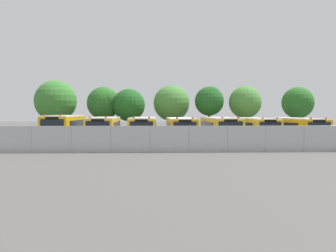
{
  "coord_description": "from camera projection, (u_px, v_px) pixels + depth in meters",
  "views": [
    {
      "loc": [
        -2.5,
        -34.24,
        2.91
      ],
      "look_at": [
        -1.3,
        0.0,
        1.6
      ],
      "focal_mm": 37.13,
      "sensor_mm": 36.0,
      "label": 1
    }
  ],
  "objects": [
    {
      "name": "ground_plane",
      "position": [
        181.0,
        142.0,
        34.39
      ],
      "size": [
        160.0,
        160.0,
        0.0
      ],
      "primitive_type": "plane",
      "color": "#514F4C"
    },
    {
      "name": "school_bus_0",
      "position": [
        65.0,
        128.0,
        33.68
      ],
      "size": [
        2.59,
        9.26,
        2.8
      ],
      "rotation": [
        0.0,
        0.0,
        3.16
      ],
      "color": "#EAA80C",
      "rests_on": "ground_plane"
    },
    {
      "name": "school_bus_1",
      "position": [
        104.0,
        128.0,
        34.1
      ],
      "size": [
        2.72,
        9.32,
        2.61
      ],
      "rotation": [
        0.0,
        0.0,
        3.17
      ],
      "color": "yellow",
      "rests_on": "ground_plane"
    },
    {
      "name": "school_bus_2",
      "position": [
        143.0,
        128.0,
        34.22
      ],
      "size": [
        2.51,
        9.66,
        2.59
      ],
      "rotation": [
        0.0,
        0.0,
        3.14
      ],
      "color": "yellow",
      "rests_on": "ground_plane"
    },
    {
      "name": "school_bus_3",
      "position": [
        180.0,
        129.0,
        34.5
      ],
      "size": [
        2.61,
        9.8,
        2.54
      ],
      "rotation": [
        0.0,
        0.0,
        3.15
      ],
      "color": "#EAA80C",
      "rests_on": "ground_plane"
    },
    {
      "name": "school_bus_4",
      "position": [
        220.0,
        128.0,
        34.37
      ],
      "size": [
        2.69,
        9.8,
        2.58
      ],
      "rotation": [
        0.0,
        0.0,
        3.15
      ],
      "color": "yellow",
      "rests_on": "ground_plane"
    },
    {
      "name": "school_bus_5",
      "position": [
        255.0,
        128.0,
        34.82
      ],
      "size": [
        2.6,
        9.34,
        2.53
      ],
      "rotation": [
        0.0,
        0.0,
        3.16
      ],
      "color": "yellow",
      "rests_on": "ground_plane"
    },
    {
      "name": "school_bus_6",
      "position": [
        294.0,
        128.0,
        34.9
      ],
      "size": [
        2.54,
        10.97,
        2.53
      ],
      "rotation": [
        0.0,
        0.0,
        3.15
      ],
      "color": "#EAA80C",
      "rests_on": "ground_plane"
    },
    {
      "name": "tree_0",
      "position": [
        55.0,
        101.0,
        43.23
      ],
      "size": [
        5.17,
        5.17,
        6.96
      ],
      "color": "#4C3823",
      "rests_on": "ground_plane"
    },
    {
      "name": "tree_1",
      "position": [
        104.0,
        103.0,
        43.77
      ],
      "size": [
        4.15,
        4.15,
        6.18
      ],
      "color": "#4C3823",
      "rests_on": "ground_plane"
    },
    {
      "name": "tree_2",
      "position": [
        129.0,
        105.0,
        43.01
      ],
      "size": [
        4.02,
        4.02,
        5.87
      ],
      "color": "#4C3823",
      "rests_on": "ground_plane"
    },
    {
      "name": "tree_3",
      "position": [
        171.0,
        103.0,
        44.76
      ],
      "size": [
        4.65,
        4.65,
        6.47
      ],
      "color": "#4C3823",
      "rests_on": "ground_plane"
    },
    {
      "name": "tree_4",
      "position": [
        210.0,
        100.0,
        43.35
      ],
      "size": [
        3.64,
        3.64,
        6.19
      ],
      "color": "#4C3823",
      "rests_on": "ground_plane"
    },
    {
      "name": "tree_5",
      "position": [
        245.0,
        102.0,
        43.64
      ],
      "size": [
        4.06,
        4.06,
        6.27
      ],
      "color": "#4C3823",
      "rests_on": "ground_plane"
    },
    {
      "name": "tree_6",
      "position": [
        298.0,
        103.0,
        44.85
      ],
      "size": [
        4.09,
        4.09,
        6.26
      ],
      "color": "#4C3823",
      "rests_on": "ground_plane"
    },
    {
      "name": "chainlink_fence",
      "position": [
        189.0,
        138.0,
        25.63
      ],
      "size": [
        28.84,
        0.07,
        1.96
      ],
      "color": "#9EA0A3",
      "rests_on": "ground_plane"
    },
    {
      "name": "traffic_cone",
      "position": [
        201.0,
        147.0,
        27.24
      ],
      "size": [
        0.37,
        0.37,
        0.49
      ],
      "primitive_type": "cone",
      "color": "#EA5914",
      "rests_on": "ground_plane"
    }
  ]
}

